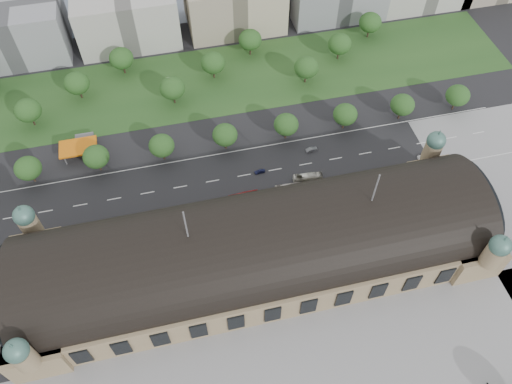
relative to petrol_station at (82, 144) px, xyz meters
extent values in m
plane|color=black|center=(53.91, -65.28, -2.95)|extent=(900.00, 900.00, 0.00)
cube|color=#8E7A58|center=(53.91, -65.28, 3.05)|extent=(150.00, 40.00, 12.00)
cube|color=#8E7A58|center=(-13.09, -65.28, 3.05)|extent=(16.00, 43.00, 12.00)
cube|color=#8E7A58|center=(120.91, -65.28, 3.05)|extent=(16.00, 43.00, 12.00)
cylinder|color=black|center=(53.91, -65.28, 9.05)|extent=(144.00, 37.60, 37.60)
cylinder|color=black|center=(-19.09, -65.28, 11.05)|extent=(1.20, 32.00, 32.00)
cylinder|color=black|center=(126.91, -65.28, 11.05)|extent=(1.20, 32.00, 32.00)
cylinder|color=#8E7A58|center=(-13.09, -44.28, 13.05)|extent=(6.00, 6.00, 8.00)
sphere|color=#41695F|center=(-13.09, -44.28, 18.55)|extent=(6.40, 6.40, 6.40)
cone|color=#41695F|center=(-13.09, -44.28, 22.55)|extent=(1.00, 1.00, 2.50)
cylinder|color=#8E7A58|center=(120.91, -44.28, 13.05)|extent=(6.00, 6.00, 8.00)
sphere|color=#41695F|center=(120.91, -44.28, 18.55)|extent=(6.40, 6.40, 6.40)
cone|color=#41695F|center=(120.91, -44.28, 22.55)|extent=(1.00, 1.00, 2.50)
cylinder|color=#8E7A58|center=(-13.09, -86.28, 13.05)|extent=(6.00, 6.00, 8.00)
sphere|color=#41695F|center=(-13.09, -86.28, 18.55)|extent=(6.40, 6.40, 6.40)
cone|color=#41695F|center=(-13.09, -86.28, 22.55)|extent=(1.00, 1.00, 2.50)
cylinder|color=#8E7A58|center=(120.91, -86.28, 13.05)|extent=(6.00, 6.00, 8.00)
sphere|color=#41695F|center=(120.91, -86.28, 18.55)|extent=(6.40, 6.40, 6.40)
cone|color=#41695F|center=(120.91, -86.28, 22.55)|extent=(1.00, 1.00, 2.50)
cylinder|color=#59595B|center=(33.91, -65.28, 28.55)|extent=(0.50, 0.50, 12.00)
cylinder|color=#59595B|center=(88.91, -65.28, 28.55)|extent=(0.50, 0.50, 12.00)
cube|color=black|center=(33.91, -27.28, -2.95)|extent=(260.00, 26.00, 0.10)
cube|color=#22471C|center=(38.91, 27.72, -2.95)|extent=(300.00, 45.00, 0.10)
cube|color=#D1660C|center=(-1.09, -3.28, 1.75)|extent=(14.00, 9.00, 0.70)
cube|color=#59595B|center=(0.91, 2.72, -1.35)|extent=(7.00, 5.00, 3.20)
cylinder|color=#59595B|center=(-6.59, -0.08, -0.75)|extent=(0.50, 0.50, 4.40)
cylinder|color=#59595B|center=(4.41, -0.08, -0.75)|extent=(0.50, 0.50, 4.40)
cylinder|color=#59595B|center=(-6.59, -6.48, -0.75)|extent=(0.50, 0.50, 4.40)
cylinder|color=#59595B|center=(4.41, -6.48, -0.75)|extent=(0.50, 0.50, 4.40)
cube|color=gray|center=(-26.09, 67.72, 9.05)|extent=(45.00, 32.00, 24.00)
cube|color=#B3B1AA|center=(23.91, 67.72, 9.05)|extent=(45.00, 32.00, 24.00)
cube|color=#B8AC91|center=(73.91, 67.72, 9.05)|extent=(45.00, 32.00, 24.00)
cylinder|color=#2D2116|center=(-18.09, -12.28, -0.79)|extent=(0.70, 0.70, 4.32)
ellipsoid|color=#1A4318|center=(-18.09, -12.28, 4.49)|extent=(9.60, 9.60, 8.16)
cylinder|color=#2D2116|center=(5.91, -12.28, -0.79)|extent=(0.70, 0.70, 4.32)
ellipsoid|color=#1A4318|center=(5.91, -12.28, 4.49)|extent=(9.60, 9.60, 8.16)
cylinder|color=#2D2116|center=(29.91, -12.28, -0.79)|extent=(0.70, 0.70, 4.32)
ellipsoid|color=#1A4318|center=(29.91, -12.28, 4.49)|extent=(9.60, 9.60, 8.16)
cylinder|color=#2D2116|center=(53.91, -12.28, -0.79)|extent=(0.70, 0.70, 4.32)
ellipsoid|color=#1A4318|center=(53.91, -12.28, 4.49)|extent=(9.60, 9.60, 8.16)
cylinder|color=#2D2116|center=(77.91, -12.28, -0.79)|extent=(0.70, 0.70, 4.32)
ellipsoid|color=#1A4318|center=(77.91, -12.28, 4.49)|extent=(9.60, 9.60, 8.16)
cylinder|color=#2D2116|center=(101.91, -12.28, -0.79)|extent=(0.70, 0.70, 4.32)
ellipsoid|color=#1A4318|center=(101.91, -12.28, 4.49)|extent=(9.60, 9.60, 8.16)
cylinder|color=#2D2116|center=(125.91, -12.28, -0.79)|extent=(0.70, 0.70, 4.32)
ellipsoid|color=#1A4318|center=(125.91, -12.28, 4.49)|extent=(9.60, 9.60, 8.16)
cylinder|color=#2D2116|center=(149.91, -12.28, -0.79)|extent=(0.70, 0.70, 4.32)
ellipsoid|color=#1A4318|center=(149.91, -12.28, 4.49)|extent=(9.60, 9.60, 8.16)
cylinder|color=#2D2116|center=(-19.09, 17.72, -0.61)|extent=(0.70, 0.70, 4.68)
ellipsoid|color=#1A4318|center=(-19.09, 17.72, 5.11)|extent=(10.40, 10.40, 8.84)
cylinder|color=#2D2116|center=(-0.09, 29.72, -0.61)|extent=(0.70, 0.70, 4.68)
ellipsoid|color=#1A4318|center=(-0.09, 29.72, 5.11)|extent=(10.40, 10.40, 8.84)
cylinder|color=#2D2116|center=(18.91, 41.72, -0.61)|extent=(0.70, 0.70, 4.68)
ellipsoid|color=#1A4318|center=(18.91, 41.72, 5.11)|extent=(10.40, 10.40, 8.84)
cylinder|color=#2D2116|center=(37.91, 17.72, -0.61)|extent=(0.70, 0.70, 4.68)
ellipsoid|color=#1A4318|center=(37.91, 17.72, 5.11)|extent=(10.40, 10.40, 8.84)
cylinder|color=#2D2116|center=(56.91, 29.72, -0.61)|extent=(0.70, 0.70, 4.68)
ellipsoid|color=#1A4318|center=(56.91, 29.72, 5.11)|extent=(10.40, 10.40, 8.84)
cylinder|color=#2D2116|center=(75.91, 41.72, -0.61)|extent=(0.70, 0.70, 4.68)
ellipsoid|color=#1A4318|center=(75.91, 41.72, 5.11)|extent=(10.40, 10.40, 8.84)
cylinder|color=#2D2116|center=(94.91, 17.72, -0.61)|extent=(0.70, 0.70, 4.68)
ellipsoid|color=#1A4318|center=(94.91, 17.72, 5.11)|extent=(10.40, 10.40, 8.84)
cylinder|color=#2D2116|center=(113.91, 29.72, -0.61)|extent=(0.70, 0.70, 4.68)
ellipsoid|color=#1A4318|center=(113.91, 29.72, 5.11)|extent=(10.40, 10.40, 8.84)
cylinder|color=#2D2116|center=(132.91, 41.72, -0.61)|extent=(0.70, 0.70, 4.68)
ellipsoid|color=#1A4318|center=(132.91, 41.72, 5.11)|extent=(10.40, 10.40, 8.84)
imported|color=#191D48|center=(63.90, -27.23, -2.27)|extent=(4.10, 1.89, 1.36)
imported|color=#57585E|center=(86.06, -21.23, -2.19)|extent=(4.80, 2.22, 1.52)
imported|color=silver|center=(126.62, -34.58, -2.28)|extent=(4.85, 2.35, 1.33)
imported|color=black|center=(-24.88, -42.52, -2.14)|extent=(5.21, 3.61, 1.63)
imported|color=maroon|center=(-26.07, -40.28, -2.16)|extent=(6.26, 4.68, 1.58)
imported|color=#201C4E|center=(13.98, -40.28, -2.27)|extent=(4.90, 4.38, 1.37)
imported|color=#575B5F|center=(1.20, -44.28, -2.26)|extent=(4.20, 3.77, 1.38)
imported|color=silver|center=(7.43, -40.28, -2.29)|extent=(4.19, 2.89, 1.31)
imported|color=gray|center=(5.00, -43.51, -2.31)|extent=(5.00, 4.39, 1.28)
imported|color=black|center=(29.12, -40.28, -2.15)|extent=(5.80, 4.94, 1.59)
imported|color=#AD1B1E|center=(55.48, -38.20, -1.38)|extent=(11.35, 3.03, 3.14)
imported|color=#BFB5AF|center=(72.83, -38.28, -1.34)|extent=(11.76, 3.69, 3.22)
imported|color=beige|center=(80.40, -34.85, -1.41)|extent=(11.22, 3.60, 3.07)
imported|color=gray|center=(108.18, -117.00, -2.17)|extent=(0.95, 1.06, 1.55)
camera|label=1|loc=(35.68, -141.87, 142.36)|focal=35.00mm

